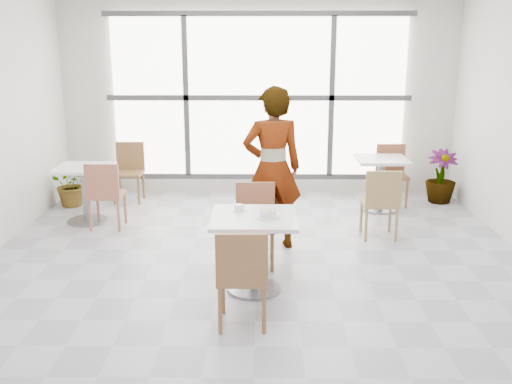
{
  "coord_description": "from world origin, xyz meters",
  "views": [
    {
      "loc": [
        0.06,
        -5.43,
        2.35
      ],
      "look_at": [
        0.0,
        -0.3,
        1.0
      ],
      "focal_mm": 40.78,
      "sensor_mm": 36.0,
      "label": 1
    }
  ],
  "objects_px": {
    "chair_near": "(242,272)",
    "chair_far": "(255,218)",
    "person": "(272,169)",
    "bg_chair_right_near": "(381,199)",
    "plant_left": "(72,183)",
    "coffee_cup": "(239,208)",
    "bg_chair_left_near": "(105,191)",
    "oatmeal_bowl": "(268,214)",
    "bg_chair_right_far": "(391,170)",
    "bg_table_right": "(381,177)",
    "bg_table_left": "(85,186)",
    "bg_chair_left_far": "(129,168)",
    "plant_right": "(441,176)",
    "main_table": "(254,239)"
  },
  "relations": [
    {
      "from": "bg_chair_left_near",
      "to": "plant_right",
      "type": "relative_size",
      "value": 1.11
    },
    {
      "from": "bg_chair_left_far",
      "to": "plant_left",
      "type": "xyz_separation_m",
      "value": [
        -0.77,
        -0.31,
        -0.17
      ]
    },
    {
      "from": "coffee_cup",
      "to": "bg_chair_right_far",
      "type": "height_order",
      "value": "bg_chair_right_far"
    },
    {
      "from": "coffee_cup",
      "to": "bg_chair_left_far",
      "type": "height_order",
      "value": "bg_chair_left_far"
    },
    {
      "from": "coffee_cup",
      "to": "bg_chair_right_near",
      "type": "xyz_separation_m",
      "value": [
        1.65,
        1.36,
        -0.28
      ]
    },
    {
      "from": "coffee_cup",
      "to": "bg_chair_left_far",
      "type": "relative_size",
      "value": 0.18
    },
    {
      "from": "person",
      "to": "bg_table_left",
      "type": "xyz_separation_m",
      "value": [
        -2.44,
        0.94,
        -0.45
      ]
    },
    {
      "from": "oatmeal_bowl",
      "to": "bg_chair_left_near",
      "type": "relative_size",
      "value": 0.24
    },
    {
      "from": "main_table",
      "to": "oatmeal_bowl",
      "type": "distance_m",
      "value": 0.31
    },
    {
      "from": "bg_chair_right_far",
      "to": "plant_left",
      "type": "xyz_separation_m",
      "value": [
        -4.65,
        -0.17,
        -0.17
      ]
    },
    {
      "from": "coffee_cup",
      "to": "bg_table_right",
      "type": "distance_m",
      "value": 3.24
    },
    {
      "from": "bg_chair_left_near",
      "to": "bg_chair_right_far",
      "type": "distance_m",
      "value": 4.07
    },
    {
      "from": "plant_left",
      "to": "plant_right",
      "type": "bearing_deg",
      "value": 2.53
    },
    {
      "from": "chair_near",
      "to": "bg_chair_left_near",
      "type": "relative_size",
      "value": 1.0
    },
    {
      "from": "chair_far",
      "to": "bg_chair_right_far",
      "type": "bearing_deg",
      "value": 50.48
    },
    {
      "from": "bg_chair_left_far",
      "to": "oatmeal_bowl",
      "type": "bearing_deg",
      "value": -58.38
    },
    {
      "from": "chair_near",
      "to": "bg_chair_left_far",
      "type": "distance_m",
      "value": 4.42
    },
    {
      "from": "chair_near",
      "to": "chair_far",
      "type": "relative_size",
      "value": 1.0
    },
    {
      "from": "bg_chair_left_near",
      "to": "chair_near",
      "type": "bearing_deg",
      "value": 124.83
    },
    {
      "from": "person",
      "to": "plant_right",
      "type": "xyz_separation_m",
      "value": [
        2.53,
        1.95,
        -0.54
      ]
    },
    {
      "from": "coffee_cup",
      "to": "bg_chair_left_far",
      "type": "bearing_deg",
      "value": 119.62
    },
    {
      "from": "coffee_cup",
      "to": "bg_table_right",
      "type": "height_order",
      "value": "coffee_cup"
    },
    {
      "from": "coffee_cup",
      "to": "bg_table_left",
      "type": "relative_size",
      "value": 0.21
    },
    {
      "from": "chair_near",
      "to": "plant_left",
      "type": "distance_m",
      "value": 4.53
    },
    {
      "from": "bg_table_left",
      "to": "bg_chair_right_near",
      "type": "xyz_separation_m",
      "value": [
        3.75,
        -0.66,
        0.01
      ]
    },
    {
      "from": "bg_chair_right_near",
      "to": "chair_near",
      "type": "bearing_deg",
      "value": 55.16
    },
    {
      "from": "person",
      "to": "plant_left",
      "type": "relative_size",
      "value": 2.79
    },
    {
      "from": "chair_near",
      "to": "plant_right",
      "type": "xyz_separation_m",
      "value": [
        2.8,
        3.95,
        -0.11
      ]
    },
    {
      "from": "bg_chair_left_far",
      "to": "coffee_cup",
      "type": "bearing_deg",
      "value": -60.38
    },
    {
      "from": "chair_near",
      "to": "bg_chair_left_near",
      "type": "height_order",
      "value": "same"
    },
    {
      "from": "person",
      "to": "bg_chair_right_near",
      "type": "relative_size",
      "value": 2.14
    },
    {
      "from": "plant_left",
      "to": "coffee_cup",
      "type": "bearing_deg",
      "value": -47.83
    },
    {
      "from": "person",
      "to": "bg_chair_left_near",
      "type": "distance_m",
      "value": 2.23
    },
    {
      "from": "chair_far",
      "to": "bg_table_right",
      "type": "xyz_separation_m",
      "value": [
        1.74,
        2.03,
        -0.01
      ]
    },
    {
      "from": "bg_chair_left_near",
      "to": "bg_chair_left_far",
      "type": "distance_m",
      "value": 1.4
    },
    {
      "from": "bg_chair_left_near",
      "to": "bg_chair_right_far",
      "type": "bearing_deg",
      "value": -161.99
    },
    {
      "from": "person",
      "to": "bg_table_right",
      "type": "xyz_separation_m",
      "value": [
        1.56,
        1.53,
        -0.45
      ]
    },
    {
      "from": "oatmeal_bowl",
      "to": "coffee_cup",
      "type": "relative_size",
      "value": 1.32
    },
    {
      "from": "bg_chair_left_near",
      "to": "plant_left",
      "type": "height_order",
      "value": "bg_chair_left_near"
    },
    {
      "from": "bg_table_left",
      "to": "bg_chair_left_far",
      "type": "relative_size",
      "value": 0.86
    },
    {
      "from": "coffee_cup",
      "to": "bg_chair_right_near",
      "type": "bearing_deg",
      "value": 39.55
    },
    {
      "from": "chair_near",
      "to": "person",
      "type": "relative_size",
      "value": 0.47
    },
    {
      "from": "oatmeal_bowl",
      "to": "bg_chair_right_far",
      "type": "distance_m",
      "value": 3.68
    },
    {
      "from": "bg_table_right",
      "to": "oatmeal_bowl",
      "type": "bearing_deg",
      "value": -119.68
    },
    {
      "from": "chair_near",
      "to": "plant_left",
      "type": "relative_size",
      "value": 1.3
    },
    {
      "from": "bg_table_right",
      "to": "bg_chair_left_near",
      "type": "relative_size",
      "value": 0.86
    },
    {
      "from": "bg_table_left",
      "to": "bg_chair_right_far",
      "type": "bearing_deg",
      "value": 12.63
    },
    {
      "from": "coffee_cup",
      "to": "bg_chair_left_near",
      "type": "height_order",
      "value": "bg_chair_left_near"
    },
    {
      "from": "bg_table_right",
      "to": "chair_far",
      "type": "bearing_deg",
      "value": -130.63
    },
    {
      "from": "chair_far",
      "to": "bg_chair_right_near",
      "type": "bearing_deg",
      "value": 27.42
    }
  ]
}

